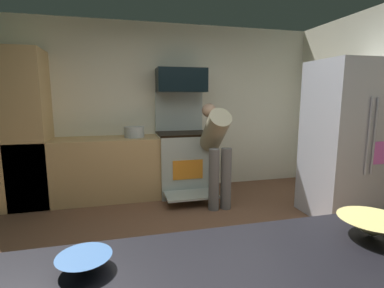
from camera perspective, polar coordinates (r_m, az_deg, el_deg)
The scene contains 11 objects.
ground_plane at distance 2.78m, azimuth 1.87°, elevation -23.16°, with size 5.20×4.80×0.02m, color brown.
wall_back at distance 4.64m, azimuth -6.08°, elevation 7.05°, with size 5.20×0.12×2.60m, color silver.
lower_cabinet_run at distance 4.36m, azimuth -17.03°, elevation -4.76°, with size 2.40×0.60×0.90m, color tan.
cabinet_column at distance 4.43m, azimuth -30.43°, elevation 2.46°, with size 0.60×0.60×2.10m, color tan.
oven_range at distance 4.42m, azimuth -1.81°, elevation -3.32°, with size 0.76×1.05×1.56m.
microwave at distance 4.41m, azimuth -2.16°, elevation 12.60°, with size 0.74×0.38×0.35m, color black.
refrigerator at distance 3.99m, azimuth 28.30°, elevation 0.64°, with size 0.84×0.74×1.91m.
person_cook at distance 3.88m, azimuth 4.81°, elevation -0.16°, with size 0.31×0.72×1.39m.
mixing_bowl_large at distance 1.12m, azimuth -20.68°, elevation -21.25°, with size 0.19×0.19×0.05m, color #3C6AAB.
mixing_bowl_small at distance 1.47m, azimuth 32.35°, elevation -13.85°, with size 0.28×0.28×0.08m, color #E0CC75.
stock_pot at distance 4.26m, azimuth -11.44°, elevation 2.38°, with size 0.29×0.29×0.16m, color #B4BCBE.
Camera 1 is at (-0.65, -2.25, 1.48)m, focal length 26.72 mm.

